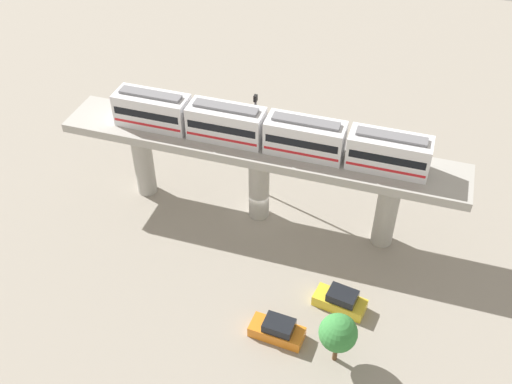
# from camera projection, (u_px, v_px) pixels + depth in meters

# --- Properties ---
(ground_plane) EXTENTS (120.00, 120.00, 0.00)m
(ground_plane) POSITION_uv_depth(u_px,v_px,m) (259.00, 214.00, 56.47)
(ground_plane) COLOR gray
(viaduct) EXTENTS (5.20, 35.80, 8.30)m
(viaduct) POSITION_uv_depth(u_px,v_px,m) (259.00, 161.00, 52.27)
(viaduct) COLOR #A8A59E
(viaduct) RESTS_ON ground
(train) EXTENTS (2.64, 27.45, 3.24)m
(train) POSITION_uv_depth(u_px,v_px,m) (265.00, 130.00, 49.94)
(train) COLOR silver
(train) RESTS_ON viaduct
(parked_car_orange) EXTENTS (2.10, 4.32, 1.76)m
(parked_car_orange) POSITION_uv_depth(u_px,v_px,m) (277.00, 330.00, 45.44)
(parked_car_orange) COLOR orange
(parked_car_orange) RESTS_ON ground
(parked_car_yellow) EXTENTS (2.45, 4.43, 1.76)m
(parked_car_yellow) POSITION_uv_depth(u_px,v_px,m) (340.00, 301.00, 47.61)
(parked_car_yellow) COLOR yellow
(parked_car_yellow) RESTS_ON ground
(tree_near_viaduct) EXTENTS (2.84, 2.84, 4.63)m
(tree_near_viaduct) POSITION_uv_depth(u_px,v_px,m) (338.00, 333.00, 42.30)
(tree_near_viaduct) COLOR brown
(tree_near_viaduct) RESTS_ON ground
(signal_post) EXTENTS (0.44, 0.28, 10.90)m
(signal_post) POSITION_uv_depth(u_px,v_px,m) (256.00, 141.00, 55.35)
(signal_post) COLOR #4C4C51
(signal_post) RESTS_ON ground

